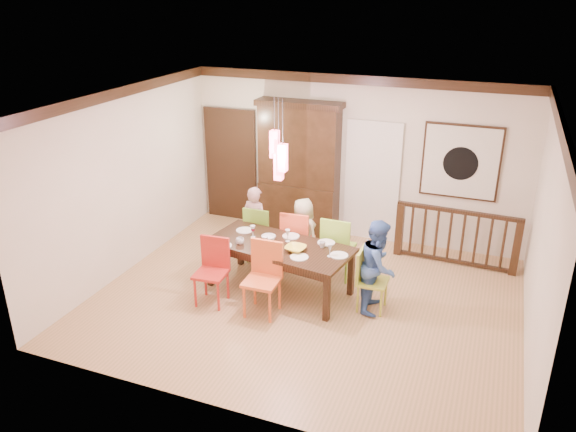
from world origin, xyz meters
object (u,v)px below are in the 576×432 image
(china_hutch, at_px, (299,168))
(person_far_left, at_px, (255,224))
(balustrade, at_px, (456,236))
(person_end_right, at_px, (378,266))
(dining_table, at_px, (279,250))
(person_far_mid, at_px, (303,233))
(chair_end_right, at_px, (373,277))
(chair_far_left, at_px, (261,229))

(china_hutch, relative_size, person_far_left, 1.89)
(balustrade, height_order, person_end_right, person_end_right)
(dining_table, relative_size, person_far_mid, 1.92)
(chair_end_right, bearing_deg, chair_far_left, 66.86)
(chair_far_left, xyz_separation_m, chair_end_right, (2.09, -0.86, -0.04))
(balustrade, relative_size, person_far_left, 1.54)
(chair_end_right, bearing_deg, dining_table, 87.91)
(chair_end_right, relative_size, balustrade, 0.46)
(dining_table, xyz_separation_m, chair_far_left, (-0.66, 0.83, -0.11))
(chair_far_left, xyz_separation_m, person_end_right, (2.14, -0.81, 0.12))
(chair_far_left, height_order, person_far_mid, person_far_mid)
(china_hutch, height_order, balustrade, china_hutch)
(dining_table, xyz_separation_m, person_end_right, (1.48, 0.01, 0.01))
(person_far_left, distance_m, person_far_mid, 0.82)
(person_far_left, height_order, person_end_right, person_end_right)
(dining_table, relative_size, person_far_left, 1.75)
(dining_table, xyz_separation_m, balustrade, (2.36, 1.83, -0.17))
(chair_far_left, relative_size, china_hutch, 0.40)
(chair_far_left, relative_size, person_far_mid, 0.83)
(person_end_right, bearing_deg, person_far_left, 69.97)
(chair_far_left, bearing_deg, person_far_mid, -178.99)
(dining_table, bearing_deg, chair_end_right, 7.42)
(china_hutch, bearing_deg, chair_far_left, -97.07)
(chair_far_left, distance_m, chair_end_right, 2.26)
(china_hutch, xyz_separation_m, person_end_right, (1.97, -2.16, -0.55))
(dining_table, distance_m, china_hutch, 2.30)
(chair_far_left, xyz_separation_m, balustrade, (3.03, 1.00, -0.06))
(chair_end_right, bearing_deg, person_far_left, 68.27)
(balustrade, relative_size, person_end_right, 1.47)
(chair_end_right, distance_m, person_end_right, 0.17)
(balustrade, bearing_deg, person_end_right, -113.51)
(chair_far_left, xyz_separation_m, person_far_left, (-0.09, -0.03, 0.09))
(person_far_left, height_order, person_far_mid, person_far_left)
(chair_end_right, xyz_separation_m, person_end_right, (0.05, 0.05, 0.16))
(dining_table, height_order, person_far_mid, person_far_mid)
(dining_table, xyz_separation_m, person_far_left, (-0.75, 0.80, -0.02))
(dining_table, bearing_deg, balustrade, 46.54)
(chair_far_left, relative_size, balustrade, 0.49)
(balustrade, distance_m, person_end_right, 2.03)
(person_end_right, bearing_deg, dining_table, 89.95)
(china_hutch, bearing_deg, balustrade, -6.91)
(china_hutch, distance_m, balustrade, 2.97)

